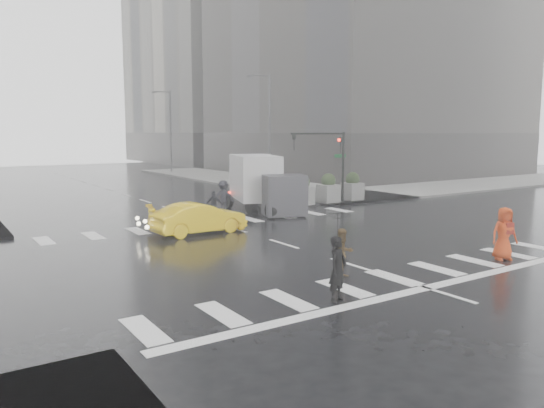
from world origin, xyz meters
TOP-DOWN VIEW (x-y plane):
  - ground at (0.00, 0.00)m, footprint 120.00×120.00m
  - sidewalk_ne at (19.50, 17.50)m, footprint 35.00×35.00m
  - building_ne_far at (29.00, 56.00)m, footprint 26.05×26.05m
  - road_markings at (0.00, 0.00)m, footprint 18.00×48.00m
  - traffic_signal_pole at (9.01, 8.01)m, footprint 4.45×0.42m
  - street_lamp_near at (10.87, 18.00)m, footprint 2.15×0.22m
  - street_lamp_far at (10.87, 38.00)m, footprint 2.15×0.22m
  - planter_west at (7.00, 8.20)m, footprint 1.10×1.10m
  - planter_mid at (9.00, 8.20)m, footprint 1.10×1.10m
  - planter_east at (11.00, 8.20)m, footprint 1.10×1.10m
  - pedestrian_black at (-2.95, -6.80)m, footprint 1.23×1.24m
  - pedestrian_brown at (-1.28, -5.07)m, footprint 0.80×0.66m
  - pedestrian_orange at (5.00, -6.44)m, footprint 1.09×0.95m
  - pedestrian_far_a at (0.38, 6.92)m, footprint 0.98×0.74m
  - pedestrian_far_b at (1.79, 8.53)m, footprint 1.35×1.09m
  - taxi_mid at (-1.89, 3.91)m, footprint 4.28×1.72m
  - taxi_rear at (-1.72, 4.52)m, footprint 4.27×2.79m
  - box_truck at (3.97, 7.91)m, footprint 2.23×5.96m

SIDE VIEW (x-z plane):
  - ground at x=0.00m, z-range 0.00..0.00m
  - road_markings at x=0.00m, z-range 0.00..0.01m
  - sidewalk_ne at x=19.50m, z-range 0.00..0.15m
  - taxi_rear at x=-1.72m, z-range 0.00..1.29m
  - taxi_mid at x=-1.89m, z-range 0.00..1.38m
  - pedestrian_far_a at x=0.38m, z-range 0.00..1.49m
  - pedestrian_brown at x=-1.28m, z-range 0.00..1.54m
  - pedestrian_far_b at x=1.79m, z-range 0.00..1.84m
  - pedestrian_orange at x=5.00m, z-range 0.00..1.88m
  - planter_west at x=7.00m, z-range 0.08..1.88m
  - planter_mid at x=9.00m, z-range 0.08..1.88m
  - planter_east at x=11.00m, z-range 0.08..1.88m
  - pedestrian_black at x=-2.95m, z-range 0.37..2.80m
  - box_truck at x=3.97m, z-range 0.11..3.27m
  - traffic_signal_pole at x=9.01m, z-range 0.97..5.47m
  - street_lamp_near at x=10.87m, z-range 0.45..9.45m
  - street_lamp_far at x=10.87m, z-range 0.45..9.45m
  - building_ne_far at x=29.00m, z-range -1.73..34.27m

